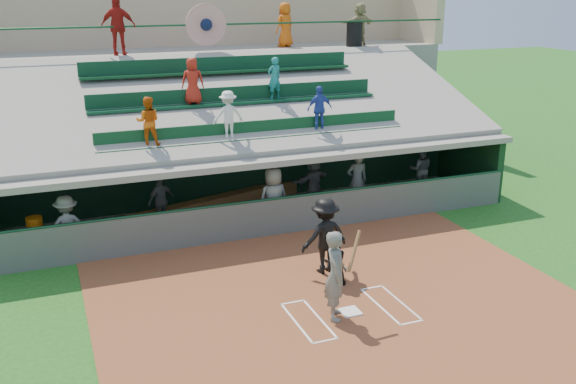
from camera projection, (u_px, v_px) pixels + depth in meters
name	position (u px, v px, depth m)	size (l,w,h in m)	color
ground	(350.00, 313.00, 14.30)	(100.00, 100.00, 0.00)	#1C5417
dirt_slab	(340.00, 303.00, 14.74)	(11.00, 9.00, 0.02)	brown
home_plate	(350.00, 312.00, 14.29)	(0.43, 0.43, 0.03)	white
batters_box_chalk	(350.00, 312.00, 14.29)	(2.65, 1.85, 0.01)	white
dugout_floor	(254.00, 216.00, 20.27)	(16.00, 3.50, 0.04)	gray
concourse_slab	(200.00, 108.00, 25.55)	(20.00, 3.00, 4.60)	gray
grandstand	(220.00, 123.00, 22.91)	(20.40, 10.40, 7.80)	#545954
batter_at_plate	(336.00, 275.00, 13.78)	(0.98, 0.86, 2.01)	#585A55
catcher	(335.00, 262.00, 15.47)	(0.57, 0.44, 1.16)	black
home_umpire	(325.00, 236.00, 16.04)	(1.25, 0.72, 1.94)	black
dugout_bench	(246.00, 196.00, 21.36)	(14.78, 0.44, 0.44)	olive
white_table	(36.00, 244.00, 17.21)	(0.71, 0.53, 0.62)	silver
water_cooler	(35.00, 225.00, 17.10)	(0.43, 0.43, 0.43)	#D2640C
dugout_player_a	(67.00, 226.00, 16.94)	(1.10, 0.63, 1.70)	#5B5E58
dugout_player_b	(161.00, 200.00, 19.12)	(0.94, 0.39, 1.61)	#5B5D58
dugout_player_c	(274.00, 199.00, 18.78)	(0.94, 0.61, 1.92)	#5B5E59
dugout_player_d	(313.00, 181.00, 20.85)	(1.59, 0.51, 1.71)	#565853
dugout_player_e	(357.00, 181.00, 20.54)	(0.70, 0.46, 1.91)	#585B56
dugout_player_f	(420.00, 169.00, 22.32)	(0.79, 0.62, 1.63)	#5B5E58
trash_bin	(354.00, 34.00, 25.75)	(0.65, 0.65, 0.97)	black
concourse_staff_a	(118.00, 26.00, 22.23)	(1.18, 0.49, 2.02)	#A01712
concourse_staff_b	(285.00, 25.00, 25.48)	(0.84, 0.55, 1.72)	#D2540C
concourse_staff_c	(360.00, 24.00, 25.93)	(1.58, 0.50, 1.71)	tan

